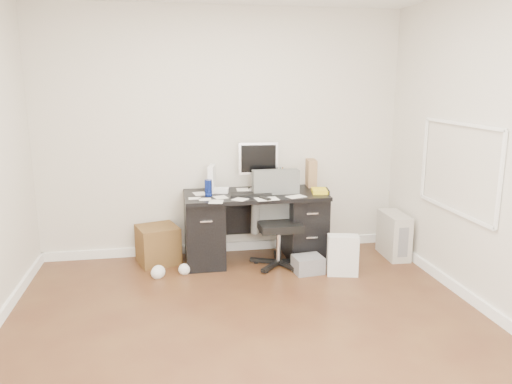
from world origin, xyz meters
TOP-DOWN VIEW (x-y plane):
  - ground at (0.00, 0.00)m, footprint 4.00×4.00m
  - room_shell at (0.03, 0.03)m, footprint 4.02×4.02m
  - desk at (0.30, 1.65)m, footprint 1.50×0.70m
  - loose_papers at (0.10, 1.60)m, footprint 1.10×0.60m
  - lcd_monitor at (0.36, 1.77)m, footprint 0.44×0.27m
  - keyboard at (0.24, 1.54)m, footprint 0.45×0.20m
  - computer_mouse at (0.51, 1.59)m, footprint 0.08×0.08m
  - travel_mug at (-0.20, 1.60)m, footprint 0.08×0.08m
  - white_binder at (-0.14, 1.80)m, footprint 0.17×0.27m
  - magazine_file at (0.99, 1.91)m, footprint 0.16×0.27m
  - pen_cup at (0.64, 1.90)m, footprint 0.12×0.12m
  - yellow_book at (0.99, 1.55)m, footprint 0.21×0.25m
  - paper_remote at (0.37, 1.36)m, footprint 0.25×0.21m
  - office_chair at (0.51, 1.43)m, footprint 0.58×0.58m
  - pc_tower at (1.84, 1.49)m, footprint 0.24×0.50m
  - shopping_bag at (1.09, 1.07)m, footprint 0.35×0.28m
  - wicker_basket at (-0.74, 1.75)m, footprint 0.50×0.50m
  - desk_printer at (0.77, 1.19)m, footprint 0.32×0.27m

SIDE VIEW (x-z plane):
  - ground at x=0.00m, z-range 0.00..0.00m
  - desk_printer at x=0.77m, z-range 0.00..0.17m
  - wicker_basket at x=-0.74m, z-range 0.00..0.40m
  - shopping_bag at x=1.09m, z-range 0.00..0.41m
  - pc_tower at x=1.84m, z-range 0.00..0.49m
  - desk at x=0.30m, z-range 0.02..0.77m
  - office_chair at x=0.51m, z-range 0.00..1.00m
  - loose_papers at x=0.10m, z-range 0.75..0.75m
  - paper_remote at x=0.37m, z-range 0.75..0.77m
  - keyboard at x=0.24m, z-range 0.75..0.77m
  - yellow_book at x=0.99m, z-range 0.75..0.79m
  - computer_mouse at x=0.51m, z-range 0.75..0.82m
  - travel_mug at x=-0.20m, z-range 0.75..0.92m
  - pen_cup at x=0.64m, z-range 0.75..0.98m
  - white_binder at x=-0.14m, z-range 0.75..1.04m
  - magazine_file at x=0.99m, z-range 0.75..1.05m
  - lcd_monitor at x=0.36m, z-range 0.75..1.29m
  - room_shell at x=0.03m, z-range 0.30..3.01m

